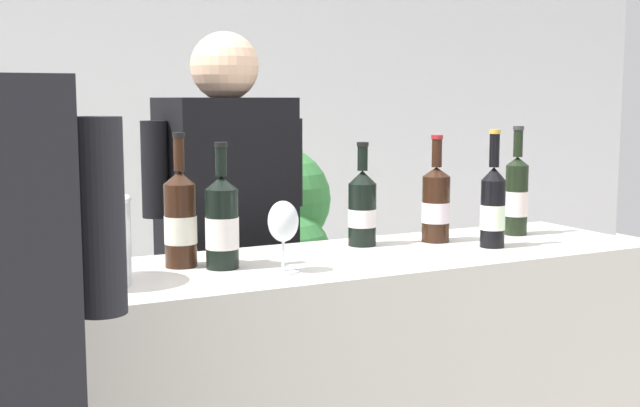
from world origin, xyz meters
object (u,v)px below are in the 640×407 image
(wine_glass, at_px, (283,224))
(potted_shrub, at_px, (275,264))
(wine_bottle_4, at_px, (362,208))
(wine_bottle_5, at_px, (516,195))
(wine_bottle_3, at_px, (222,223))
(ice_bucket, at_px, (80,241))
(wine_bottle_1, at_px, (180,219))
(wine_bottle_0, at_px, (493,206))
(person_server, at_px, (228,294))
(wine_bottle_6, at_px, (436,204))

(wine_glass, height_order, potted_shrub, potted_shrub)
(wine_bottle_4, relative_size, wine_glass, 1.69)
(wine_bottle_4, relative_size, wine_bottle_5, 0.88)
(wine_bottle_3, xyz_separation_m, ice_bucket, (-0.36, -0.04, -0.01))
(wine_bottle_4, distance_m, potted_shrub, 1.07)
(wine_bottle_1, distance_m, wine_bottle_5, 1.09)
(wine_bottle_0, height_order, person_server, person_server)
(wine_bottle_1, xyz_separation_m, person_server, (0.30, 0.47, -0.33))
(wine_bottle_4, distance_m, ice_bucket, 0.85)
(wine_bottle_6, bearing_deg, wine_bottle_3, -173.57)
(wine_bottle_3, distance_m, wine_glass, 0.16)
(wine_glass, bearing_deg, wine_bottle_5, 11.78)
(wine_bottle_3, bearing_deg, person_server, 68.46)
(wine_bottle_4, height_order, wine_bottle_5, wine_bottle_5)
(wine_bottle_1, height_order, wine_bottle_5, same)
(wine_bottle_5, distance_m, person_server, 0.97)
(ice_bucket, bearing_deg, wine_bottle_0, -1.54)
(wine_bottle_1, relative_size, wine_bottle_4, 1.13)
(potted_shrub, bearing_deg, wine_bottle_5, -70.75)
(ice_bucket, bearing_deg, wine_bottle_5, 4.60)
(wine_bottle_1, bearing_deg, potted_shrub, 55.63)
(wine_bottle_3, height_order, wine_glass, wine_bottle_3)
(ice_bucket, xyz_separation_m, person_server, (0.57, 0.57, -0.31))
(wine_bottle_6, xyz_separation_m, ice_bucket, (-1.06, -0.12, -0.01))
(wine_bottle_1, bearing_deg, person_server, 57.48)
(wine_bottle_1, bearing_deg, wine_glass, -41.61)
(wine_glass, bearing_deg, potted_shrub, 67.25)
(wine_bottle_0, xyz_separation_m, ice_bucket, (-1.15, 0.03, -0.02))
(wine_bottle_6, height_order, potted_shrub, wine_bottle_6)
(wine_bottle_5, relative_size, wine_glass, 1.92)
(wine_bottle_4, height_order, potted_shrub, wine_bottle_4)
(wine_bottle_1, xyz_separation_m, wine_bottle_3, (0.09, -0.07, -0.01))
(wine_bottle_3, bearing_deg, potted_shrub, 60.49)
(wine_bottle_0, distance_m, person_server, 0.90)
(wine_bottle_1, relative_size, wine_glass, 1.92)
(wine_bottle_0, distance_m, ice_bucket, 1.15)
(wine_bottle_1, distance_m, wine_glass, 0.27)
(wine_glass, bearing_deg, person_server, 81.75)
(wine_bottle_3, relative_size, person_server, 0.19)
(wine_bottle_0, height_order, wine_bottle_3, wine_bottle_0)
(wine_bottle_0, relative_size, wine_bottle_3, 1.06)
(wine_bottle_1, relative_size, potted_shrub, 0.28)
(wine_bottle_1, height_order, ice_bucket, wine_bottle_1)
(wine_glass, bearing_deg, wine_bottle_1, 138.39)
(wine_bottle_5, xyz_separation_m, person_server, (-0.79, 0.46, -0.33))
(wine_bottle_4, bearing_deg, potted_shrub, 80.94)
(wine_bottle_4, bearing_deg, wine_bottle_0, -30.84)
(wine_bottle_3, relative_size, wine_glass, 1.79)
(wine_bottle_3, bearing_deg, wine_glass, -44.60)
(wine_bottle_5, height_order, ice_bucket, wine_bottle_5)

